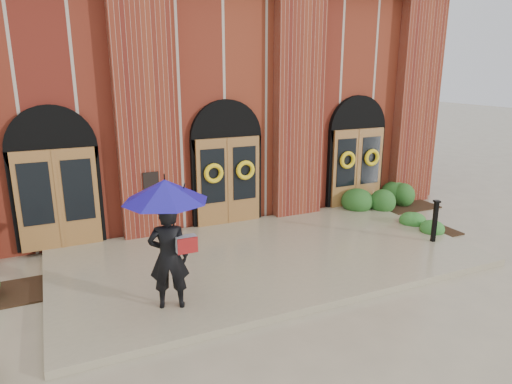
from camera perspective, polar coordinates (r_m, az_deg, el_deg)
ground at (r=11.17m, az=1.76°, el=-8.70°), size 90.00×90.00×0.00m
landing at (r=11.26m, az=1.42°, el=-8.07°), size 10.00×5.30×0.15m
church_building at (r=18.51m, az=-10.57°, el=11.84°), size 16.20×12.53×7.00m
man_with_umbrella at (r=8.40m, az=-11.07°, el=-3.39°), size 1.96×1.96×2.48m
metal_post at (r=12.67m, az=21.46°, el=-3.29°), size 0.18×0.18×1.11m
hedge_wall_right at (r=15.77m, az=16.58°, el=-0.67°), size 2.91×1.16×0.75m
hedge_front_right at (r=13.97m, az=20.90°, el=-3.73°), size 1.27×1.09×0.45m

